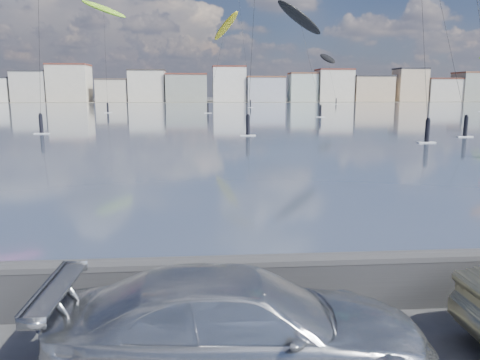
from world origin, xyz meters
name	(u,v)px	position (x,y,z in m)	size (l,w,h in m)	color
bay_water	(201,111)	(0.00, 91.50, 0.01)	(500.00, 177.00, 0.00)	#374660
far_shore_strip	(202,101)	(0.00, 200.00, 0.01)	(500.00, 60.00, 0.00)	#4C473D
seawall	(190,283)	(0.00, 2.70, 0.58)	(400.00, 0.36, 1.08)	#28282B
far_buildings	(205,87)	(1.31, 186.00, 6.03)	(240.79, 13.26, 14.60)	#B7C6BC
car_silver	(242,328)	(0.77, 0.66, 0.76)	(2.14, 5.27, 1.53)	#AFB2B7
kitesurfer_0	(104,10)	(-18.97, 93.46, 19.83)	(9.74, 9.99, 22.52)	#8CD826
kitesurfer_7	(328,59)	(42.12, 152.88, 14.82)	(4.87, 13.95, 17.55)	black
kitesurfer_11	(226,27)	(5.05, 91.79, 16.62)	(7.81, 13.53, 19.89)	yellow
kitesurfer_13	(300,19)	(16.86, 76.41, 16.10)	(9.05, 10.75, 19.67)	black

